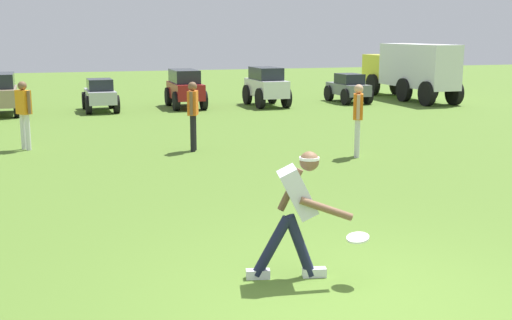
{
  "coord_description": "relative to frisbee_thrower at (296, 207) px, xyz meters",
  "views": [
    {
      "loc": [
        -2.74,
        -5.48,
        2.63
      ],
      "look_at": [
        -0.14,
        2.82,
        0.9
      ],
      "focal_mm": 45.0,
      "sensor_mm": 36.0,
      "label": 1
    }
  ],
  "objects": [
    {
      "name": "parked_car_slot_c",
      "position": [
        2.04,
        16.4,
        -0.07
      ],
      "size": [
        1.16,
        2.41,
        1.34
      ],
      "color": "maroon",
      "rests_on": "ground_plane"
    },
    {
      "name": "parked_car_slot_e",
      "position": [
        8.33,
        16.2,
        -0.23
      ],
      "size": [
        1.09,
        2.2,
        1.1
      ],
      "color": "slate",
      "rests_on": "ground_plane"
    },
    {
      "name": "parked_car_slot_a",
      "position": [
        -4.08,
        16.14,
        -0.07
      ],
      "size": [
        1.2,
        2.42,
        1.34
      ],
      "color": "#998466",
      "rests_on": "ground_plane"
    },
    {
      "name": "parked_car_slot_b",
      "position": [
        -0.94,
        16.19,
        -0.23
      ],
      "size": [
        1.14,
        2.22,
        1.1
      ],
      "color": "#B7BABF",
      "rests_on": "ground_plane"
    },
    {
      "name": "teammate_near_sideline",
      "position": [
        3.74,
        6.1,
        0.15
      ],
      "size": [
        0.33,
        0.48,
        1.56
      ],
      "color": "silver",
      "rests_on": "ground_plane"
    },
    {
      "name": "teammate_deep",
      "position": [
        -3.09,
        9.16,
        0.15
      ],
      "size": [
        0.36,
        0.44,
        1.56
      ],
      "color": "silver",
      "rests_on": "ground_plane"
    },
    {
      "name": "teammate_midfield",
      "position": [
        0.53,
        7.85,
        0.15
      ],
      "size": [
        0.31,
        0.48,
        1.56
      ],
      "color": "black",
      "rests_on": "ground_plane"
    },
    {
      "name": "box_truck",
      "position": [
        11.13,
        16.43,
        0.44
      ],
      "size": [
        1.43,
        5.91,
        2.2
      ],
      "color": "yellow",
      "rests_on": "ground_plane"
    },
    {
      "name": "frisbee_in_flight",
      "position": [
        0.57,
        -0.33,
        -0.29
      ],
      "size": [
        0.34,
        0.34,
        0.07
      ],
      "color": "white"
    },
    {
      "name": "frisbee_thrower",
      "position": [
        0.0,
        0.0,
        0.0
      ],
      "size": [
        1.07,
        0.62,
        1.4
      ],
      "color": "#191E38",
      "rests_on": "ground_plane"
    },
    {
      "name": "parked_car_slot_d",
      "position": [
        4.95,
        16.0,
        -0.05
      ],
      "size": [
        1.17,
        2.36,
        1.4
      ],
      "color": "silver",
      "rests_on": "ground_plane"
    },
    {
      "name": "ground_plane",
      "position": [
        0.34,
        -0.72,
        -0.79
      ],
      "size": [
        80.0,
        80.0,
        0.0
      ],
      "primitive_type": "plane",
      "color": "#527529"
    }
  ]
}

